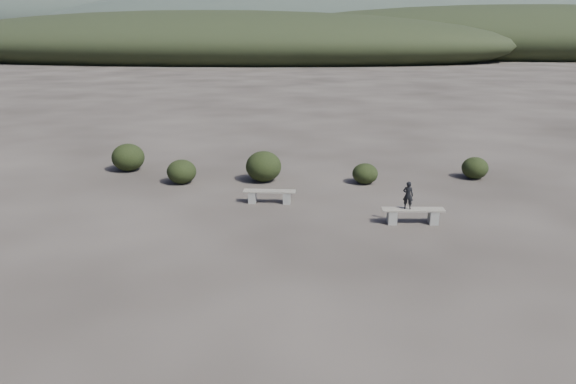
# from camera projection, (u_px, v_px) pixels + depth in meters

# --- Properties ---
(ground) EXTENTS (1200.00, 1200.00, 0.00)m
(ground) POSITION_uv_depth(u_px,v_px,m) (293.00, 276.00, 13.64)
(ground) COLOR #2A2520
(ground) RESTS_ON ground
(bench_left) EXTENTS (1.80, 0.43, 0.45)m
(bench_left) POSITION_uv_depth(u_px,v_px,m) (269.00, 195.00, 19.25)
(bench_left) COLOR gray
(bench_left) RESTS_ON ground
(bench_right) EXTENTS (1.94, 0.58, 0.48)m
(bench_right) POSITION_uv_depth(u_px,v_px,m) (413.00, 215.00, 17.23)
(bench_right) COLOR gray
(bench_right) RESTS_ON ground
(seated_person) EXTENTS (0.35, 0.27, 0.87)m
(seated_person) POSITION_uv_depth(u_px,v_px,m) (408.00, 195.00, 17.05)
(seated_person) COLOR black
(seated_person) RESTS_ON bench_right
(shrub_a) EXTENTS (1.13, 1.13, 0.93)m
(shrub_a) POSITION_uv_depth(u_px,v_px,m) (182.00, 172.00, 21.63)
(shrub_a) COLOR black
(shrub_a) RESTS_ON ground
(shrub_b) EXTENTS (1.39, 1.39, 1.19)m
(shrub_b) POSITION_uv_depth(u_px,v_px,m) (264.00, 166.00, 21.88)
(shrub_b) COLOR black
(shrub_b) RESTS_ON ground
(shrub_c) EXTENTS (0.99, 0.99, 0.79)m
(shrub_c) POSITION_uv_depth(u_px,v_px,m) (365.00, 174.00, 21.62)
(shrub_c) COLOR black
(shrub_c) RESTS_ON ground
(shrub_e) EXTENTS (1.04, 1.04, 0.87)m
(shrub_e) POSITION_uv_depth(u_px,v_px,m) (475.00, 168.00, 22.34)
(shrub_e) COLOR black
(shrub_e) RESTS_ON ground
(shrub_f) EXTENTS (1.35, 1.35, 1.15)m
(shrub_f) POSITION_uv_depth(u_px,v_px,m) (128.00, 157.00, 23.51)
(shrub_f) COLOR black
(shrub_f) RESTS_ON ground
(mountain_ridges) EXTENTS (500.00, 400.00, 56.00)m
(mountain_ridges) POSITION_uv_depth(u_px,v_px,m) (334.00, 18.00, 334.77)
(mountain_ridges) COLOR black
(mountain_ridges) RESTS_ON ground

